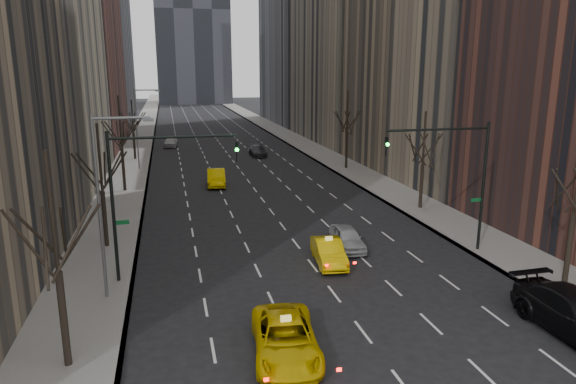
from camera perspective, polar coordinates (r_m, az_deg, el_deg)
sidewalk_left at (r=85.85m, az=-16.16°, el=5.49°), size 4.50×320.00×0.15m
sidewalk_right at (r=88.06m, az=0.04°, el=6.20°), size 4.50×320.00×0.15m
tree_lw_a at (r=20.78m, az=-24.14°, el=-8.22°), size 3.36×3.50×8.28m
tree_lw_b at (r=34.10m, az=-19.92°, el=0.06°), size 3.36×3.50×7.82m
tree_lw_c at (r=49.71m, az=-17.97°, el=4.56°), size 3.36×3.50×8.74m
tree_lw_d at (r=67.58m, az=-16.80°, el=6.42°), size 3.36×3.50×7.36m
tree_rw_a at (r=29.80m, az=29.13°, el=-2.39°), size 3.36×3.50×8.28m
tree_rw_b at (r=42.65m, az=14.72°, el=2.98°), size 3.36×3.50×7.82m
tree_rw_c at (r=58.92m, az=6.57°, el=6.42°), size 3.36×3.50×8.74m
traffic_mast_left at (r=27.63m, az=-15.60°, el=1.15°), size 6.69×0.39×8.00m
traffic_mast_right at (r=32.39m, az=18.57°, el=2.70°), size 6.69×0.39×8.00m
streetlight_near at (r=25.80m, az=-19.61°, el=0.31°), size 2.83×0.22×9.00m
streetlight_far at (r=60.35m, az=-16.19°, el=7.65°), size 2.83×0.22×9.00m
taxi_suv at (r=21.12m, az=-0.28°, el=-15.98°), size 3.13×5.69×1.51m
taxi_sedan at (r=30.39m, az=4.53°, el=-6.65°), size 1.97×4.50×1.44m
silver_sedan_ahead at (r=32.99m, az=6.58°, el=-5.07°), size 1.94×4.27×1.42m
far_taxi at (r=50.95m, az=-7.98°, el=1.60°), size 2.07×5.02×1.62m
far_suv_grey at (r=68.29m, az=-3.39°, el=4.60°), size 1.95×4.79×1.39m
far_car_white at (r=78.17m, az=-12.90°, el=5.45°), size 2.30×4.62×1.51m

